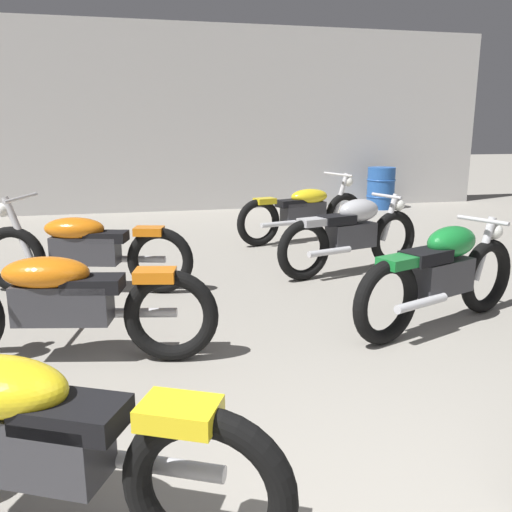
% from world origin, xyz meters
% --- Properties ---
extents(back_wall, '(12.93, 0.24, 3.60)m').
position_xyz_m(back_wall, '(0.00, 9.75, 1.80)').
color(back_wall, '#BCBAB7').
rests_on(back_wall, ground).
extents(motorcycle_left_row_0, '(2.00, 1.11, 0.97)m').
position_xyz_m(motorcycle_left_row_0, '(-1.49, 0.78, 0.45)').
color(motorcycle_left_row_0, black).
rests_on(motorcycle_left_row_0, ground).
extents(motorcycle_left_row_1, '(2.15, 0.74, 0.97)m').
position_xyz_m(motorcycle_left_row_1, '(-1.54, 2.53, 0.45)').
color(motorcycle_left_row_1, black).
rests_on(motorcycle_left_row_1, ground).
extents(motorcycle_left_row_2, '(2.12, 0.84, 0.97)m').
position_xyz_m(motorcycle_left_row_2, '(-1.51, 4.26, 0.45)').
color(motorcycle_left_row_2, black).
rests_on(motorcycle_left_row_2, ground).
extents(motorcycle_right_row_1, '(1.87, 0.83, 0.88)m').
position_xyz_m(motorcycle_right_row_1, '(1.44, 2.56, 0.46)').
color(motorcycle_right_row_1, black).
rests_on(motorcycle_right_row_1, ground).
extents(motorcycle_right_row_2, '(1.92, 0.73, 0.88)m').
position_xyz_m(motorcycle_right_row_2, '(1.41, 4.37, 0.46)').
color(motorcycle_right_row_2, black).
rests_on(motorcycle_right_row_2, ground).
extents(motorcycle_right_row_3, '(2.12, 0.86, 0.97)m').
position_xyz_m(motorcycle_right_row_3, '(1.44, 6.21, 0.45)').
color(motorcycle_right_row_3, black).
rests_on(motorcycle_right_row_3, ground).
extents(oil_drum, '(0.59, 0.59, 0.85)m').
position_xyz_m(oil_drum, '(4.01, 9.02, 0.43)').
color(oil_drum, '#23519E').
rests_on(oil_drum, ground).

